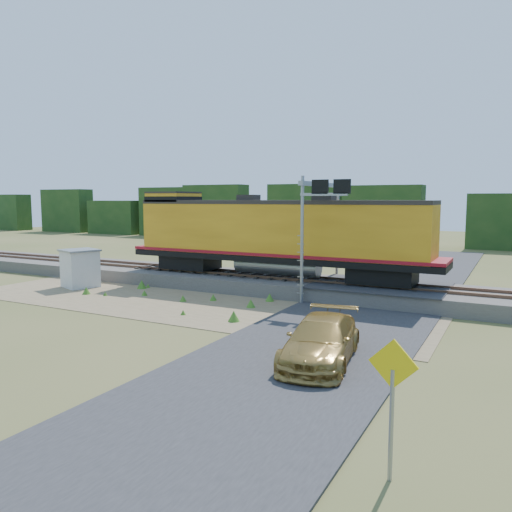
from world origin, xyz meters
The scene contains 12 objects.
ground centered at (0.00, 0.00, 0.00)m, with size 140.00×140.00×0.00m, color #475123.
ballast centered at (0.00, 6.00, 0.40)m, with size 70.00×5.00×0.80m, color slate.
rails centered at (0.00, 6.00, 0.88)m, with size 70.00×1.54×0.16m.
dirt_shoulder centered at (-2.00, 0.50, 0.01)m, with size 26.00×8.00×0.03m, color #8C7754.
road centered at (7.00, 0.74, 0.09)m, with size 7.00×66.00×0.86m.
tree_line_north centered at (0.00, 38.00, 3.07)m, with size 130.00×3.00×6.50m.
weed_clumps centered at (-3.50, 0.10, 0.00)m, with size 15.00×6.20×0.56m, color #407421, non-canonical shape.
locomotive centered at (0.63, 6.00, 3.40)m, with size 19.15×2.92×4.94m.
shed centered at (-10.37, 1.44, 1.19)m, with size 2.53×2.53×2.36m.
signal_gantry centered at (3.97, 5.35, 4.98)m, with size 2.62×6.20×6.60m.
road_sign centered at (11.48, -11.13, 1.78)m, with size 0.97×0.15×2.82m.
car centered at (7.82, -5.12, 0.75)m, with size 2.10×5.16×1.50m, color #A9863E.
Camera 1 is at (13.44, -20.40, 5.43)m, focal length 35.00 mm.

